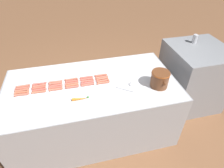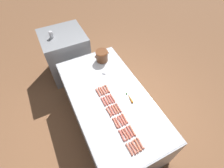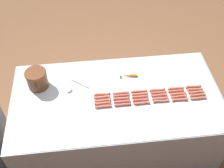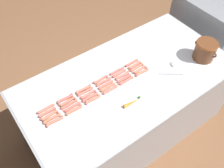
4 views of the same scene
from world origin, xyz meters
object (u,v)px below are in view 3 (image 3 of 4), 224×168
Objects in this scene: hot_dog_23 at (102,97)px; hot_dog_19 at (176,91)px; hot_dog_25 at (176,88)px; hot_dog_16 at (121,98)px; hot_dog_5 at (103,107)px; hot_dog_15 at (140,97)px; hot_dog_11 at (103,103)px; hot_dog_3 at (142,103)px; hot_dog_2 at (161,101)px; hot_dog_17 at (103,100)px; hot_dog_28 at (121,93)px; hot_dog_12 at (196,92)px; hot_dog_27 at (139,91)px; hot_dog_1 at (180,100)px; carrot at (128,75)px; hot_dog_7 at (179,97)px; hot_dog_10 at (122,102)px; hot_dog_14 at (159,95)px; serving_spoon at (73,88)px; hot_dog_8 at (160,98)px; hot_dog_29 at (102,94)px; hot_dog_26 at (157,90)px; hot_dog_13 at (178,94)px; hot_dog_0 at (198,98)px; hot_dog_9 at (140,100)px; hot_dog_21 at (140,94)px; hot_dog_4 at (123,105)px; bean_pot at (37,78)px; hot_dog_22 at (121,96)px; hot_dog_20 at (158,93)px.

hot_dog_19 is at bearing -90.16° from hot_dog_23.
hot_dog_16 is at bearing 97.13° from hot_dog_25.
hot_dog_5 and hot_dog_15 have the same top height.
hot_dog_3 is at bearing -96.35° from hot_dog_11.
hot_dog_2 and hot_dog_17 have the same top height.
hot_dog_23 and hot_dog_28 have the same top height.
hot_dog_12 and hot_dog_27 have the same top height.
hot_dog_1 is at bearing -179.30° from hot_dog_25.
hot_dog_15 is 0.19m from hot_dog_28.
carrot is (0.26, -0.29, 0.00)m from hot_dog_23.
hot_dog_25 is at bearing -87.38° from hot_dog_23.
hot_dog_2 is at bearing 100.60° from hot_dog_7.
hot_dog_14 is at bearing -83.98° from hot_dog_10.
hot_dog_14 is at bearing 78.37° from hot_dog_7.
hot_dog_8 is at bearing -105.64° from serving_spoon.
hot_dog_5 is at bearing 101.48° from hot_dog_25.
hot_dog_12 and hot_dog_29 have the same top height.
hot_dog_26 and hot_dog_27 have the same top height.
hot_dog_19 is (0.07, -0.73, 0.00)m from hot_dog_11.
hot_dog_5 is at bearing 102.22° from hot_dog_10.
hot_dog_5 and hot_dog_13 have the same top height.
hot_dog_3 is 1.00× the size of hot_dog_25.
hot_dog_14 is at bearing -111.15° from hot_dog_27.
hot_dog_0 and hot_dog_15 have the same top height.
serving_spoon is at bearing 100.17° from carrot.
hot_dog_7 is 0.19m from hot_dog_12.
hot_dog_3 is at bearing 96.11° from hot_dog_7.
carrot is at bearing -48.67° from hot_dog_23.
hot_dog_9 is 0.68× the size of serving_spoon.
hot_dog_9 and hot_dog_25 have the same top height.
hot_dog_14 is 1.00× the size of hot_dog_26.
hot_dog_8 is at bearing 84.15° from hot_dog_0.
hot_dog_9 is (0.00, 0.37, 0.00)m from hot_dog_7.
hot_dog_11 is 0.44m from carrot.
hot_dog_21 is at bearing -96.04° from hot_dog_29.
hot_dog_12 is 1.00× the size of hot_dog_28.
hot_dog_2 is 0.55m from hot_dog_17.
hot_dog_4 is 0.39m from hot_dog_26.
hot_dog_0 is 1.00× the size of hot_dog_11.
bean_pot is (0.27, 1.16, 0.09)m from hot_dog_14.
hot_dog_0 is at bearing -101.70° from hot_dog_21.
hot_dog_7 is at bearing -89.94° from hot_dog_10.
hot_dog_22 and hot_dog_28 have the same top height.
serving_spoon is at bearing 59.97° from hot_dog_4.
hot_dog_13 is at bearing -4.99° from hot_dog_7.
hot_dog_29 is 0.65m from bean_pot.
hot_dog_25 and hot_dog_27 have the same top height.
hot_dog_2 is at bearing -97.15° from hot_dog_17.
hot_dog_20 is 1.00× the size of hot_dog_22.
hot_dog_8 is 1.00× the size of hot_dog_16.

